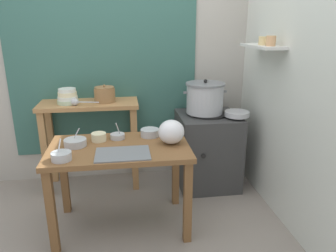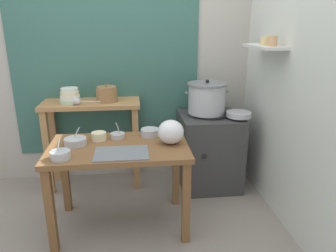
{
  "view_description": "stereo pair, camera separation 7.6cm",
  "coord_description": "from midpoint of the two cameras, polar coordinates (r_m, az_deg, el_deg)",
  "views": [
    {
      "loc": [
        0.04,
        -2.3,
        1.64
      ],
      "look_at": [
        0.4,
        0.22,
        0.82
      ],
      "focal_mm": 34.08,
      "sensor_mm": 36.0,
      "label": 1
    },
    {
      "loc": [
        0.11,
        -2.31,
        1.64
      ],
      "look_at": [
        0.4,
        0.22,
        0.82
      ],
      "focal_mm": 34.08,
      "sensor_mm": 36.0,
      "label": 2
    }
  ],
  "objects": [
    {
      "name": "steamer_pot",
      "position": [
        3.2,
        7.62,
        4.97
      ],
      "size": [
        0.44,
        0.39,
        0.34
      ],
      "color": "#B7BABF",
      "rests_on": "stove_block"
    },
    {
      "name": "prep_bowl_2",
      "position": [
        2.68,
        -11.46,
        -1.76
      ],
      "size": [
        0.12,
        0.12,
        0.07
      ],
      "color": "beige",
      "rests_on": "prep_table"
    },
    {
      "name": "stove_block",
      "position": [
        3.35,
        7.98,
        -4.29
      ],
      "size": [
        0.6,
        0.61,
        0.78
      ],
      "color": "#383838",
      "rests_on": "ground"
    },
    {
      "name": "prep_bowl_1",
      "position": [
        2.7,
        -8.2,
        -1.68
      ],
      "size": [
        0.12,
        0.12,
        0.15
      ],
      "color": "#B7BABF",
      "rests_on": "prep_table"
    },
    {
      "name": "wide_pan",
      "position": [
        3.16,
        13.21,
        2.04
      ],
      "size": [
        0.24,
        0.24,
        0.05
      ],
      "primitive_type": "cylinder",
      "color": "#B7BABF",
      "rests_on": "stove_block"
    },
    {
      "name": "prep_bowl_3",
      "position": [
        2.72,
        -2.44,
        -1.12
      ],
      "size": [
        0.16,
        0.16,
        0.06
      ],
      "color": "#B7BABF",
      "rests_on": "prep_table"
    },
    {
      "name": "wall_back",
      "position": [
        3.42,
        -6.37,
        12.13
      ],
      "size": [
        4.4,
        0.12,
        2.6
      ],
      "color": "#B2ADA3",
      "rests_on": "ground"
    },
    {
      "name": "prep_table",
      "position": [
        2.59,
        -7.87,
        -5.78
      ],
      "size": [
        1.1,
        0.66,
        0.72
      ],
      "color": "brown",
      "rests_on": "ground"
    },
    {
      "name": "wall_right",
      "position": [
        2.85,
        21.64,
        9.82
      ],
      "size": [
        0.3,
        3.2,
        2.6
      ],
      "color": "silver",
      "rests_on": "ground"
    },
    {
      "name": "bowl_stack_enamel",
      "position": [
        3.23,
        -16.48,
        5.16
      ],
      "size": [
        0.2,
        0.2,
        0.15
      ],
      "color": "#B7D1AD",
      "rests_on": "back_shelf_table"
    },
    {
      "name": "ground_plane",
      "position": [
        2.83,
        -7.05,
        -17.7
      ],
      "size": [
        9.0,
        9.0,
        0.0
      ],
      "primitive_type": "plane",
      "color": "gray"
    },
    {
      "name": "prep_bowl_0",
      "position": [
        2.62,
        -15.45,
        -2.65
      ],
      "size": [
        0.17,
        0.17,
        0.14
      ],
      "color": "#B7BABF",
      "rests_on": "prep_table"
    },
    {
      "name": "prep_bowl_4",
      "position": [
        2.39,
        -17.83,
        -4.89
      ],
      "size": [
        0.14,
        0.14,
        0.15
      ],
      "color": "#B7BABF",
      "rests_on": "prep_table"
    },
    {
      "name": "plastic_bag",
      "position": [
        2.53,
        1.36,
        -1.07
      ],
      "size": [
        0.21,
        0.2,
        0.2
      ],
      "primitive_type": "ellipsoid",
      "color": "white",
      "rests_on": "prep_table"
    },
    {
      "name": "serving_tray",
      "position": [
        2.39,
        -7.42,
        -4.85
      ],
      "size": [
        0.4,
        0.28,
        0.01
      ],
      "primitive_type": "cube",
      "color": "slate",
      "rests_on": "prep_table"
    },
    {
      "name": "clay_pot",
      "position": [
        3.21,
        -10.24,
        5.63
      ],
      "size": [
        0.2,
        0.2,
        0.17
      ],
      "color": "olive",
      "rests_on": "back_shelf_table"
    },
    {
      "name": "ladle",
      "position": [
        3.14,
        -15.16,
        4.27
      ],
      "size": [
        0.26,
        0.09,
        0.07
      ],
      "color": "#B7BABF",
      "rests_on": "back_shelf_table"
    },
    {
      "name": "back_shelf_table",
      "position": [
        3.3,
        -12.72,
        0.51
      ],
      "size": [
        0.96,
        0.4,
        0.9
      ],
      "color": "#B27F4C",
      "rests_on": "ground"
    }
  ]
}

